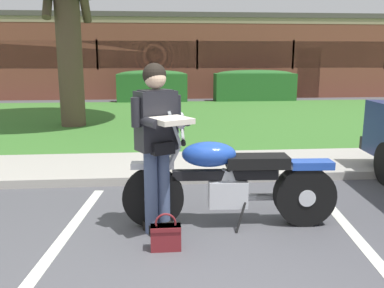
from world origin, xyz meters
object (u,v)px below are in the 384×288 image
Objects in this scene: hedge_center_left at (255,85)px; brick_building at (188,56)px; rider_person at (157,135)px; motorcycle at (237,181)px; hedge_left at (152,86)px; handbag at (166,235)px.

brick_building reaches higher than hedge_center_left.
hedge_center_left is at bearing 72.15° from rider_person.
motorcycle reaches higher than hedge_center_left.
hedge_left is 4.01m from hedge_center_left.
motorcycle is at bearing -92.91° from brick_building.
rider_person is at bearing 98.23° from handbag.
hedge_center_left is (3.06, 11.97, 0.16)m from motorcycle.
rider_person is at bearing -107.85° from hedge_center_left.
rider_person reaches higher than motorcycle.
motorcycle is 0.99m from handbag.
hedge_center_left is (4.01, 0.00, 0.00)m from hedge_left.
hedge_left reaches higher than handbag.
handbag is (-0.77, -0.51, -0.34)m from motorcycle.
rider_person reaches higher than hedge_left.
hedge_left is (-0.19, 12.48, 0.51)m from handbag.
rider_person is at bearing -173.36° from motorcycle.
hedge_center_left is at bearing -70.65° from brick_building.
rider_person is 0.64× the size of hedge_left.
motorcycle is 6.23× the size of handbag.
hedge_left is at bearing 90.85° from handbag.
brick_building reaches higher than motorcycle.
hedge_left is at bearing 90.59° from rider_person.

